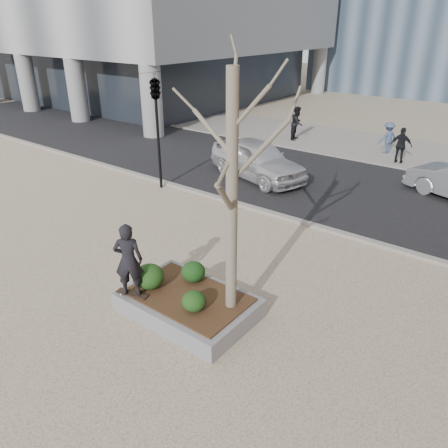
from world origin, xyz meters
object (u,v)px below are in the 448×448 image
Objects in this scene: planter at (188,305)px; police_car at (257,159)px; skateboard at (132,295)px; skateboarder at (128,260)px.

police_car reaches higher than planter.
planter is 9.84m from police_car.
skateboarder is (0.00, 0.00, 0.91)m from skateboard.
planter is at bearing 178.92° from skateboarder.
planter is 1.31m from skateboard.
police_car is (-3.03, 9.71, -0.56)m from skateboarder.
planter is 1.74m from skateboarder.
planter is 0.63× the size of police_car.
skateboard is at bearing -143.19° from planter.
skateboard is 0.45× the size of skateboarder.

